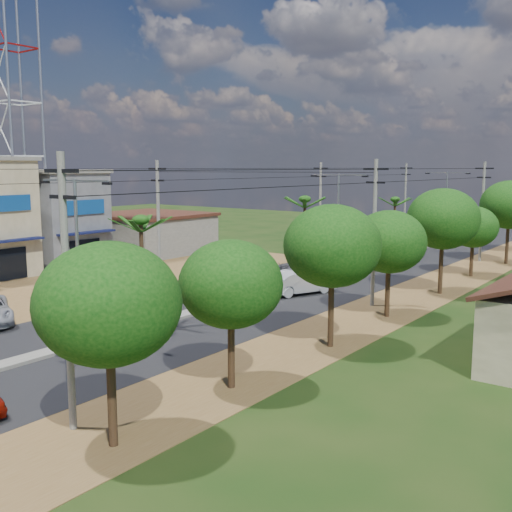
{
  "coord_description": "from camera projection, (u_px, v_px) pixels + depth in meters",
  "views": [
    {
      "loc": [
        23.42,
        -17.27,
        8.52
      ],
      "look_at": [
        1.23,
        12.39,
        3.0
      ],
      "focal_mm": 42.0,
      "sensor_mm": 36.0,
      "label": 1
    }
  ],
  "objects": [
    {
      "name": "ground",
      "position": [
        82.0,
        346.0,
        28.81
      ],
      "size": [
        160.0,
        160.0,
        0.0
      ],
      "primitive_type": "plane",
      "color": "black",
      "rests_on": "ground"
    },
    {
      "name": "road",
      "position": [
        265.0,
        293.0,
        40.69
      ],
      "size": [
        12.0,
        110.0,
        0.04
      ],
      "primitive_type": "cube",
      "color": "black",
      "rests_on": "ground"
    },
    {
      "name": "median",
      "position": [
        289.0,
        285.0,
        43.05
      ],
      "size": [
        1.0,
        90.0,
        0.18
      ],
      "primitive_type": "cube",
      "color": "#605E56",
      "rests_on": "ground"
    },
    {
      "name": "dirt_lot_west",
      "position": [
        44.0,
        284.0,
        44.03
      ],
      "size": [
        18.0,
        46.0,
        0.04
      ],
      "primitive_type": "cube",
      "color": "brown",
      "rests_on": "ground"
    },
    {
      "name": "dirt_shoulder_east",
      "position": [
        380.0,
        311.0,
        35.65
      ],
      "size": [
        5.0,
        90.0,
        0.03
      ],
      "primitive_type": "cube",
      "color": "brown",
      "rests_on": "ground"
    },
    {
      "name": "shophouse_grey",
      "position": [
        55.0,
        217.0,
        52.31
      ],
      "size": [
        9.0,
        6.4,
        8.3
      ],
      "color": "#4C4E54",
      "rests_on": "ground"
    },
    {
      "name": "low_shed",
      "position": [
        148.0,
        233.0,
        59.97
      ],
      "size": [
        10.4,
        10.4,
        3.95
      ],
      "color": "#605E56",
      "rests_on": "ground"
    },
    {
      "name": "telecom_tower",
      "position": [
        13.0,
        46.0,
        53.08
      ],
      "size": [
        3.8,
        3.8,
        43.0
      ],
      "color": "gray",
      "rests_on": "ground"
    },
    {
      "name": "tree_east_a",
      "position": [
        108.0,
        304.0,
        17.77
      ],
      "size": [
        4.4,
        4.4,
        6.37
      ],
      "color": "black",
      "rests_on": "ground"
    },
    {
      "name": "tree_east_b",
      "position": [
        231.0,
        284.0,
        22.69
      ],
      "size": [
        4.0,
        4.0,
        5.83
      ],
      "color": "black",
      "rests_on": "ground"
    },
    {
      "name": "tree_east_c",
      "position": [
        332.0,
        246.0,
        27.89
      ],
      "size": [
        4.6,
        4.6,
        6.83
      ],
      "color": "black",
      "rests_on": "ground"
    },
    {
      "name": "tree_east_d",
      "position": [
        389.0,
        242.0,
        33.69
      ],
      "size": [
        4.2,
        4.2,
        6.13
      ],
      "color": "black",
      "rests_on": "ground"
    },
    {
      "name": "tree_east_e",
      "position": [
        443.0,
        219.0,
        39.8
      ],
      "size": [
        4.8,
        4.8,
        7.14
      ],
      "color": "black",
      "rests_on": "ground"
    },
    {
      "name": "tree_east_f",
      "position": [
        473.0,
        227.0,
        46.55
      ],
      "size": [
        3.8,
        3.8,
        5.52
      ],
      "color": "black",
      "rests_on": "ground"
    },
    {
      "name": "tree_east_g",
      "position": [
        510.0,
        205.0,
        52.33
      ],
      "size": [
        5.0,
        5.0,
        7.38
      ],
      "color": "black",
      "rests_on": "ground"
    },
    {
      "name": "palm_median_near",
      "position": [
        141.0,
        225.0,
        31.16
      ],
      "size": [
        2.0,
        2.0,
        6.15
      ],
      "color": "black",
      "rests_on": "ground"
    },
    {
      "name": "palm_median_mid",
      "position": [
        305.0,
        203.0,
        43.78
      ],
      "size": [
        2.0,
        2.0,
        6.55
      ],
      "color": "black",
      "rests_on": "ground"
    },
    {
      "name": "palm_median_far",
      "position": [
        395.0,
        202.0,
        56.55
      ],
      "size": [
        2.0,
        2.0,
        5.85
      ],
      "color": "black",
      "rests_on": "ground"
    },
    {
      "name": "streetlight_near",
      "position": [
        77.0,
        247.0,
        28.11
      ],
      "size": [
        5.1,
        0.18,
        8.0
      ],
      "color": "gray",
      "rests_on": "ground"
    },
    {
      "name": "streetlight_mid",
      "position": [
        338.0,
        214.0,
        47.9
      ],
      "size": [
        5.1,
        0.18,
        8.0
      ],
      "color": "gray",
      "rests_on": "ground"
    },
    {
      "name": "streetlight_far",
      "position": [
        446.0,
        200.0,
        67.7
      ],
      "size": [
        5.1,
        0.18,
        8.0
      ],
      "color": "gray",
      "rests_on": "ground"
    },
    {
      "name": "utility_pole_w_b",
      "position": [
        158.0,
        221.0,
        41.76
      ],
      "size": [
        1.6,
        0.24,
        9.0
      ],
      "color": "#605E56",
      "rests_on": "ground"
    },
    {
      "name": "utility_pole_w_c",
      "position": [
        320.0,
        205.0,
        59.18
      ],
      "size": [
        1.6,
        0.24,
        9.0
      ],
      "color": "#605E56",
      "rests_on": "ground"
    },
    {
      "name": "utility_pole_w_d",
      "position": [
        405.0,
        197.0,
        75.81
      ],
      "size": [
        1.6,
        0.24,
        9.0
      ],
      "color": "#605E56",
      "rests_on": "ground"
    },
    {
      "name": "utility_pole_e_a",
      "position": [
        67.0,
        287.0,
        18.91
      ],
      "size": [
        1.6,
        0.24,
        9.0
      ],
      "color": "#605E56",
      "rests_on": "ground"
    },
    {
      "name": "utility_pole_e_b",
      "position": [
        374.0,
        230.0,
        36.34
      ],
      "size": [
        1.6,
        0.24,
        9.0
      ],
      "color": "#605E56",
      "rests_on": "ground"
    },
    {
      "name": "utility_pole_e_c",
      "position": [
        482.0,
        209.0,
        53.76
      ],
      "size": [
        1.6,
        0.24,
        9.0
      ],
      "color": "#605E56",
      "rests_on": "ground"
    },
    {
      "name": "car_silver_mid",
      "position": [
        300.0,
        282.0,
        40.3
      ],
      "size": [
        3.51,
        5.23,
        1.63
      ],
      "primitive_type": "imported",
      "rotation": [
        0.0,
        0.0,
        2.74
      ],
      "color": "#ADAFB5",
      "rests_on": "ground"
    },
    {
      "name": "car_white_far",
      "position": [
        351.0,
        254.0,
        53.8
      ],
      "size": [
        3.29,
        5.8,
        1.59
      ],
      "primitive_type": "imported",
      "rotation": [
        0.0,
        0.0,
        0.21
      ],
      "color": "silver",
      "rests_on": "ground"
    },
    {
      "name": "moto_rider_west_a",
      "position": [
        284.0,
        268.0,
        48.01
      ],
      "size": [
        0.73,
        1.76,
        0.9
      ],
      "primitive_type": "imported",
      "rotation": [
        0.0,
        0.0,
        -0.08
      ],
      "color": "black",
      "rests_on": "ground"
    },
    {
      "name": "moto_rider_west_b",
      "position": [
        360.0,
        250.0,
        58.36
      ],
      "size": [
        1.0,
        1.8,
        1.04
      ],
      "primitive_type": "imported",
      "rotation": [
        0.0,
        0.0,
        -0.31
      ],
      "color": "black",
      "rests_on": "ground"
    }
  ]
}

